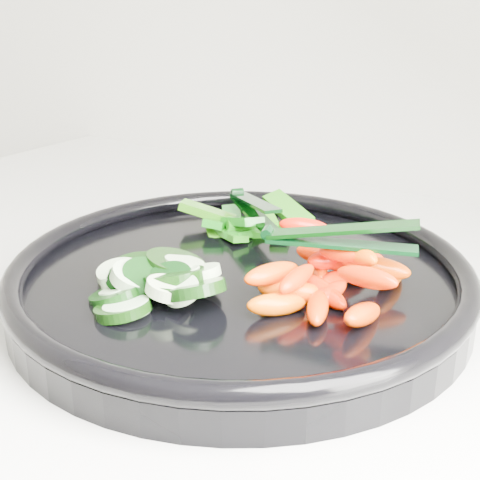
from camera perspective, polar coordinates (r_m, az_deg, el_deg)
The scene contains 6 objects.
veggie_tray at distance 0.55m, azimuth -0.00°, elevation -3.38°, with size 0.38×0.38×0.04m.
cucumber_pile at distance 0.52m, azimuth -7.63°, elevation -3.41°, with size 0.13×0.13×0.04m.
carrot_pile at distance 0.50m, azimuth 7.79°, elevation -3.10°, with size 0.13×0.14×0.05m.
pepper_pile at distance 0.64m, azimuth 0.45°, elevation 1.54°, with size 0.12×0.11×0.04m.
tong_carrot at distance 0.49m, azimuth 8.21°, elevation 0.29°, with size 0.11×0.06×0.02m.
tong_pepper at distance 0.62m, azimuth 1.10°, elevation 2.85°, with size 0.10×0.08×0.02m.
Camera 1 is at (-0.17, 1.23, 1.18)m, focal length 50.00 mm.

